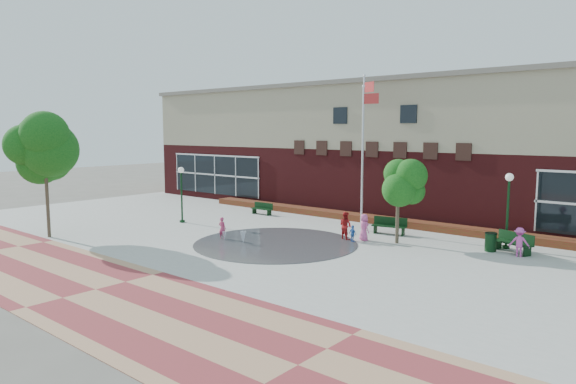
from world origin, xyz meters
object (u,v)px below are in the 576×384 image
Objects in this scene: flagpole_right at (363,150)px; tree_big_left at (45,150)px; flagpole_left at (364,142)px; bench_left at (262,211)px; child_splash at (222,228)px; trash_can at (491,242)px.

flagpole_right is 1.26× the size of tree_big_left.
flagpole_left is 8.77m from bench_left.
bench_left is 14.27m from tree_big_left.
flagpole_left is at bearing -120.48° from child_splash.
bench_left is (-7.15, -1.52, -4.85)m from flagpole_left.
tree_big_left is (-3.77, -13.01, 4.48)m from bench_left.
trash_can is 0.77× the size of child_splash.
child_splash is (-12.02, -6.30, 0.13)m from trash_can.
trash_can is 23.42m from tree_big_left.
bench_left is 0.25× the size of tree_big_left.
tree_big_left is (-10.92, -14.53, -0.38)m from flagpole_left.
flagpole_left is 18.18m from tree_big_left.
flagpole_left is 9.90× the size of trash_can.
flagpole_right is 9.43m from bench_left.
bench_left is at bearing 171.23° from flagpole_right.
flagpole_right is at bearing -35.87° from flagpole_left.
tree_big_left is at bearing -104.01° from flagpole_left.
tree_big_left reaches higher than child_splash.
flagpole_left reaches higher than bench_left.
tree_big_left reaches higher than trash_can.
tree_big_left is (-19.64, -12.03, 4.27)m from trash_can.
trash_can is (8.71, -2.50, -4.65)m from flagpole_left.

